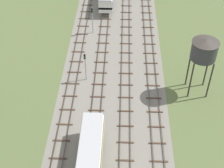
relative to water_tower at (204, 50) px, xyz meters
name	(u,v)px	position (x,y,z in m)	size (l,w,h in m)	color
ground_plane	(115,42)	(-13.55, 13.35, -8.11)	(480.00, 480.00, 0.00)	#5B6B3D
ballast_bed	(115,42)	(-13.55, 13.35, -8.10)	(17.34, 176.00, 0.01)	gray
track_far_left	(81,38)	(-20.22, 14.35, -7.97)	(2.40, 126.00, 0.29)	#47382D
track_left	(103,38)	(-15.77, 14.35, -7.97)	(2.40, 126.00, 0.29)	#47382D
track_centre_left	(126,39)	(-11.32, 14.35, -7.97)	(2.40, 126.00, 0.29)	#47382D
track_centre	(149,39)	(-6.88, 14.35, -7.97)	(2.40, 126.00, 0.29)	#47382D
water_tower	(204,50)	(0.00, 0.00, 0.00)	(4.05, 4.05, 9.91)	#2D2826
signal_post_near	(85,64)	(-17.99, 2.05, -4.68)	(0.28, 0.47, 5.40)	gray
signal_post_mid	(92,17)	(-17.99, 16.48, -4.56)	(0.28, 0.47, 5.61)	gray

